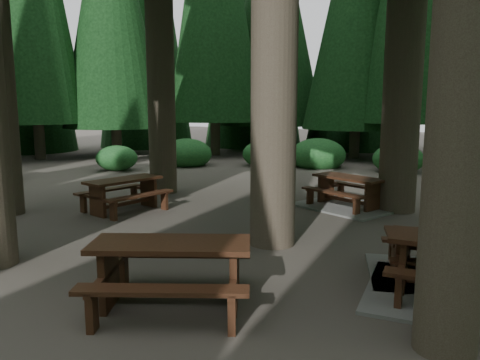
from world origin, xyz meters
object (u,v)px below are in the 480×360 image
at_px(picnic_table_c, 348,197).
at_px(picnic_table_e, 171,264).
at_px(picnic_table_f, 465,279).
at_px(picnic_table_a, 440,264).
at_px(picnic_table_b, 124,190).

height_order(picnic_table_c, picnic_table_e, picnic_table_e).
bearing_deg(picnic_table_c, picnic_table_f, -36.33).
xyz_separation_m(picnic_table_a, picnic_table_c, (-2.52, 4.26, 0.05)).
distance_m(picnic_table_a, picnic_table_c, 4.95).
xyz_separation_m(picnic_table_a, picnic_table_b, (-7.31, 1.28, 0.31)).
height_order(picnic_table_a, picnic_table_f, picnic_table_f).
relative_size(picnic_table_c, picnic_table_e, 1.16).
height_order(picnic_table_b, picnic_table_c, picnic_table_b).
distance_m(picnic_table_a, picnic_table_e, 4.07).
bearing_deg(picnic_table_f, picnic_table_c, 116.16).
relative_size(picnic_table_a, picnic_table_e, 0.97).
bearing_deg(picnic_table_e, picnic_table_a, 16.28).
height_order(picnic_table_a, picnic_table_c, picnic_table_c).
bearing_deg(picnic_table_c, picnic_table_e, -70.19).
distance_m(picnic_table_c, picnic_table_e, 7.01).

